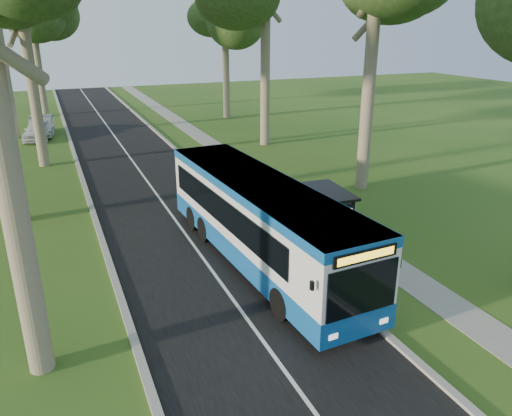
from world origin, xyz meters
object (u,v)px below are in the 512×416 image
(car_white, at_px, (38,130))
(litter_bin, at_px, (290,213))
(bus_shelter, at_px, (334,209))
(car_silver, at_px, (42,126))
(bus, at_px, (260,222))
(bus_stop_sign, at_px, (372,262))

(car_white, bearing_deg, litter_bin, -53.21)
(bus_shelter, height_order, car_silver, bus_shelter)
(bus, xyz_separation_m, bus_shelter, (3.39, 0.20, -0.04))
(bus_shelter, xyz_separation_m, car_silver, (-10.77, 28.35, -0.88))
(bus_stop_sign, bearing_deg, car_silver, 122.52)
(car_white, bearing_deg, car_silver, 92.94)
(litter_bin, bearing_deg, bus, -132.31)
(bus, xyz_separation_m, litter_bin, (2.86, 3.14, -1.18))
(bus_stop_sign, bearing_deg, bus, 128.98)
(car_silver, bearing_deg, car_white, -94.94)
(bus, relative_size, car_white, 2.84)
(bus_shelter, bearing_deg, car_silver, 114.01)
(bus_stop_sign, xyz_separation_m, bus_shelter, (1.54, 4.76, -0.09))
(bus, relative_size, car_silver, 2.60)
(bus_shelter, distance_m, car_white, 28.98)
(bus_stop_sign, xyz_separation_m, litter_bin, (1.01, 7.71, -1.23))
(bus, distance_m, litter_bin, 4.41)
(bus_stop_sign, height_order, car_silver, bus_stop_sign)
(bus, xyz_separation_m, bus_stop_sign, (1.85, -4.57, 0.06))
(bus_shelter, distance_m, car_silver, 30.34)
(litter_bin, xyz_separation_m, car_silver, (-10.25, 25.40, 0.26))
(bus_shelter, bearing_deg, car_white, 115.63)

